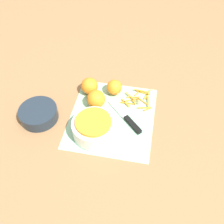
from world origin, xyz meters
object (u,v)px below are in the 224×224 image
bowl_speckled (94,127)px  orange_back (114,87)px  orange_right (90,86)px  bowl_dark (39,114)px  knife (130,121)px  orange_left (96,99)px

bowl_speckled → orange_back: bearing=-9.1°
orange_right → bowl_dark: bearing=136.4°
orange_back → knife: bearing=-149.4°
bowl_speckled → orange_right: size_ratio=2.24×
bowl_dark → orange_right: 0.26m
knife → orange_right: bearing=10.3°
bowl_speckled → orange_right: bearing=18.0°
bowl_dark → knife: (0.04, -0.39, -0.01)m
knife → orange_back: (0.16, 0.10, 0.03)m
bowl_dark → orange_right: (0.19, -0.18, 0.02)m
bowl_speckled → bowl_dark: bearing=81.3°
orange_left → bowl_dark: bearing=116.3°
orange_left → orange_back: size_ratio=1.15×
bowl_speckled → orange_left: 0.15m
bowl_speckled → orange_left: bearing=9.5°
bowl_dark → orange_left: 0.25m
bowl_dark → orange_left: size_ratio=2.01×
bowl_speckled → orange_back: size_ratio=2.48×
orange_back → bowl_dark: bearing=125.1°
bowl_speckled → bowl_dark: size_ratio=1.08×
bowl_speckled → orange_left: orange_left is taller
bowl_dark → orange_back: orange_back is taller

